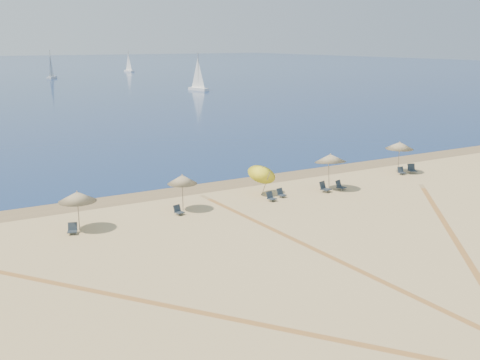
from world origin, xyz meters
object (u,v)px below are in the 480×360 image
at_px(umbrella_1, 77,197).
at_px(sailboat_2, 129,65).
at_px(chair_5, 281,193).
at_px(chair_7, 340,186).
at_px(sailboat_3, 198,79).
at_px(umbrella_3, 263,171).
at_px(chair_2, 72,229).
at_px(chair_6, 324,187).
at_px(sailboat_1, 51,70).
at_px(chair_8, 401,171).
at_px(chair_4, 271,197).
at_px(umbrella_2, 182,179).
at_px(umbrella_5, 400,146).
at_px(chair_9, 412,169).
at_px(chair_3, 178,210).
at_px(umbrella_4, 330,158).

bearing_deg(umbrella_1, sailboat_2, 69.98).
relative_size(chair_5, chair_7, 0.82).
height_order(chair_5, sailboat_3, sailboat_3).
bearing_deg(umbrella_3, chair_7, -16.06).
xyz_separation_m(chair_2, sailboat_2, (58.14, 158.66, 1.93)).
xyz_separation_m(umbrella_1, chair_6, (17.03, -0.33, -1.62)).
relative_size(sailboat_1, sailboat_3, 1.00).
distance_m(chair_6, chair_8, 8.69).
bearing_deg(sailboat_2, sailboat_1, -152.82).
distance_m(umbrella_3, sailboat_2, 163.33).
bearing_deg(chair_2, sailboat_3, 80.98).
distance_m(chair_5, chair_7, 4.75).
relative_size(umbrella_1, chair_8, 3.40).
height_order(chair_4, chair_5, chair_4).
distance_m(chair_6, chair_7, 1.34).
bearing_deg(chair_7, chair_4, 161.42).
relative_size(umbrella_2, umbrella_5, 0.91).
xyz_separation_m(chair_5, chair_8, (12.00, 0.77, 0.00)).
distance_m(chair_9, sailboat_1, 133.55).
relative_size(chair_3, sailboat_1, 0.09).
relative_size(umbrella_2, sailboat_1, 0.30).
bearing_deg(umbrella_4, umbrella_1, 179.87).
bearing_deg(umbrella_3, chair_9, -1.32).
height_order(chair_7, sailboat_3, sailboat_3).
relative_size(umbrella_4, chair_6, 3.10).
distance_m(chair_5, chair_8, 12.03).
distance_m(umbrella_4, chair_9, 9.38).
relative_size(umbrella_3, chair_2, 3.29).
height_order(chair_4, chair_9, chair_9).
height_order(umbrella_4, sailboat_2, sailboat_2).
distance_m(chair_3, sailboat_2, 166.57).
relative_size(umbrella_4, sailboat_2, 0.37).
bearing_deg(sailboat_3, chair_9, -118.21).
relative_size(chair_3, sailboat_2, 0.09).
relative_size(umbrella_1, sailboat_1, 0.29).
height_order(chair_3, chair_4, chair_4).
bearing_deg(chair_8, chair_5, -163.68).
distance_m(chair_3, chair_9, 20.86).
height_order(umbrella_4, chair_2, umbrella_4).
xyz_separation_m(chair_2, chair_6, (17.52, 0.10, 0.05)).
xyz_separation_m(umbrella_1, umbrella_3, (12.84, 1.16, -0.28)).
relative_size(chair_7, chair_8, 1.17).
height_order(umbrella_3, chair_7, umbrella_3).
height_order(chair_6, chair_8, chair_6).
relative_size(chair_9, sailboat_2, 0.12).
xyz_separation_m(umbrella_1, chair_2, (-0.49, -0.43, -1.67)).
bearing_deg(umbrella_1, chair_4, -1.79).
xyz_separation_m(chair_2, chair_7, (18.85, 0.01, 0.03)).
xyz_separation_m(umbrella_5, chair_5, (-12.20, -1.32, -1.96)).
xyz_separation_m(chair_4, sailboat_3, (33.16, 79.50, 2.12)).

